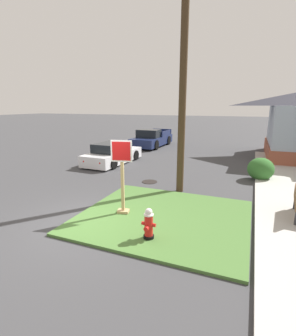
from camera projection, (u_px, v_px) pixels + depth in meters
ground_plane at (84, 224)px, 7.54m from camera, size 160.00×160.00×0.00m
grass_corner_patch at (164, 216)px, 7.95m from camera, size 5.06×4.60×0.08m
sidewalk_strip at (284, 189)px, 10.46m from camera, size 2.20×17.32×0.12m
fire_hydrant at (149, 224)px, 6.49m from camera, size 0.38×0.34×0.82m
stop_sign at (122, 179)px, 7.88m from camera, size 0.65×0.35×2.33m
manhole_cover at (150, 182)px, 11.65m from camera, size 0.70×0.70×0.02m
parked_sedan_white at (112, 154)px, 15.33m from camera, size 2.00×4.35×1.25m
pickup_truck_navy at (152, 139)px, 21.54m from camera, size 2.21×5.04×1.48m
utility_pole at (183, 66)px, 9.27m from camera, size 1.34×0.28×9.26m
shrub_by_curb at (261, 169)px, 11.84m from camera, size 1.19×1.19×1.06m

